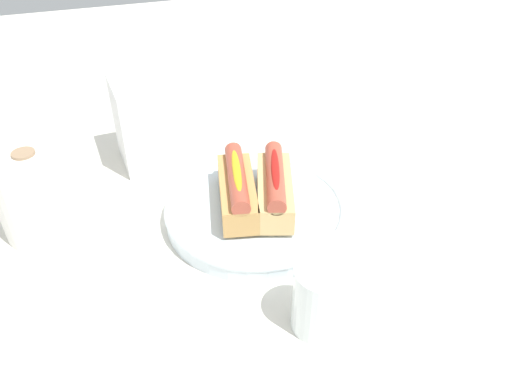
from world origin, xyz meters
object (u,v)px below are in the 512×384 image
object	(u,v)px
serving_bowl	(256,210)
paper_towel_roll	(36,194)
hotdog_front	(275,187)
hotdog_back	(237,188)
napkin_box	(131,125)
water_glass	(318,302)

from	to	relation	value
serving_bowl	paper_towel_roll	world-z (taller)	paper_towel_roll
serving_bowl	hotdog_front	size ratio (longest dim) A/B	1.73
hotdog_front	hotdog_back	size ratio (longest dim) A/B	1.01
paper_towel_roll	napkin_box	xyz separation A→B (m)	(0.14, -0.15, 0.01)
paper_towel_roll	serving_bowl	bearing A→B (deg)	-103.32
hotdog_back	water_glass	world-z (taller)	hotdog_back
water_glass	napkin_box	bearing A→B (deg)	20.60
hotdog_front	serving_bowl	bearing A→B (deg)	75.53
hotdog_back	serving_bowl	bearing A→B (deg)	-104.47
hotdog_back	water_glass	distance (m)	0.22
hotdog_back	water_glass	size ratio (longest dim) A/B	1.74
hotdog_back	paper_towel_roll	bearing A→B (deg)	76.79
hotdog_back	napkin_box	bearing A→B (deg)	31.43
hotdog_front	paper_towel_roll	size ratio (longest dim) A/B	1.18
hotdog_front	paper_towel_roll	bearing A→B (deg)	76.59
hotdog_back	paper_towel_roll	distance (m)	0.28
serving_bowl	water_glass	size ratio (longest dim) A/B	3.04
serving_bowl	water_glass	distance (m)	0.21
hotdog_back	paper_towel_roll	size ratio (longest dim) A/B	1.17
hotdog_back	water_glass	xyz separation A→B (m)	(-0.22, -0.03, -0.02)
serving_bowl	hotdog_back	size ratio (longest dim) A/B	1.74
hotdog_front	water_glass	xyz separation A→B (m)	(-0.21, 0.02, -0.02)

